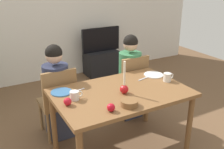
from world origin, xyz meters
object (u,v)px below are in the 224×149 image
plate_left (61,92)px  apple_by_left_plate (111,107)px  dining_table (121,98)px  plate_right (154,75)px  person_right_child (130,78)px  mug_right (167,77)px  candle_centerpiece (124,87)px  tv (101,40)px  chair_right (131,83)px  mug_left (75,95)px  chair_left (58,99)px  person_left_child (57,94)px  tv_stand (101,63)px  apple_near_candle (68,102)px  bowl_walnuts (129,103)px

plate_left → apple_by_left_plate: 0.65m
dining_table → plate_right: (0.58, 0.20, 0.09)m
person_right_child → mug_right: 0.70m
candle_centerpiece → tv: bearing=68.7°
mug_right → tv: bearing=82.2°
chair_right → mug_left: size_ratio=6.79×
plate_left → chair_left: bearing=80.2°
mug_left → person_left_child: bearing=90.6°
tv → apple_by_left_plate: 2.89m
dining_table → tv: (0.92, 2.30, 0.04)m
chair_right → tv_stand: size_ratio=1.41×
plate_right → mug_right: (0.02, -0.22, 0.04)m
dining_table → person_left_child: size_ratio=1.19×
candle_centerpiece → apple_near_candle: bearing=176.9°
person_right_child → tv: person_right_child is taller
candle_centerpiece → chair_right: bearing=51.9°
plate_left → plate_right: (1.14, -0.07, 0.00)m
plate_right → mug_left: 1.09m
chair_left → candle_centerpiece: (0.50, -0.66, 0.31)m
mug_right → dining_table: bearing=178.0°
chair_right → apple_by_left_plate: 1.27m
tv_stand → candle_centerpiece: 2.60m
chair_left → plate_left: 0.42m
chair_left → plate_left: chair_left is taller
mug_right → chair_right: bearing=97.4°
chair_left → mug_right: bearing=-29.7°
candle_centerpiece → plate_left: (-0.56, 0.33, -0.06)m
person_right_child → chair_right: bearing=-90.0°
apple_near_candle → apple_by_left_plate: bearing=-44.6°
tv_stand → mug_left: (-1.41, -2.25, 0.55)m
bowl_walnuts → apple_by_left_plate: 0.20m
tv → plate_left: size_ratio=3.58×
tv → plate_right: tv is taller
dining_table → bowl_walnuts: bowl_walnuts is taller
chair_right → mug_left: bearing=-151.4°
mug_left → apple_near_candle: size_ratio=1.74×
tv → plate_right: 2.12m
dining_table → mug_right: 0.62m
person_right_child → apple_by_left_plate: (-0.82, -0.96, 0.22)m
chair_right → candle_centerpiece: (-0.52, -0.66, 0.31)m
tv_stand → mug_left: bearing=-122.2°
plate_left → person_right_child: bearing=18.9°
candle_centerpiece → plate_right: candle_centerpiece is taller
person_left_child → tv_stand: (1.42, 1.66, -0.33)m
plate_left → mug_left: (0.06, -0.22, 0.04)m
mug_right → bowl_walnuts: 0.76m
dining_table → tv: tv is taller
person_left_child → bowl_walnuts: (0.40, -0.95, 0.21)m
plate_left → person_left_child: bearing=81.1°
dining_table → apple_near_candle: size_ratio=18.35×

